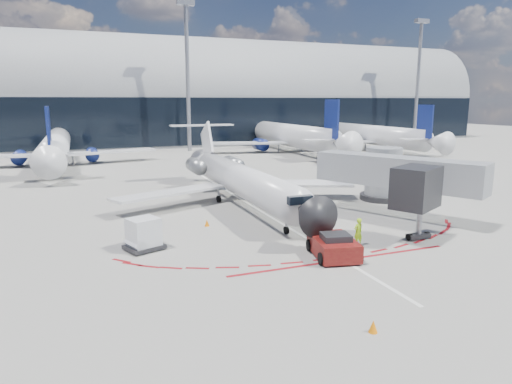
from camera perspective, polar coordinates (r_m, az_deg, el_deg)
name	(u,v)px	position (r m, az deg, el deg)	size (l,w,h in m)	color
ground	(266,214)	(36.60, 1.26, -2.79)	(260.00, 260.00, 0.00)	slate
apron_centerline	(257,209)	(38.40, 0.12, -2.10)	(0.25, 40.00, 0.01)	silver
apron_stop_bar	(343,260)	(26.80, 10.83, -8.35)	(14.00, 0.25, 0.01)	maroon
terminal_building	(146,103)	(98.68, -13.60, 10.81)	(150.00, 24.15, 24.00)	#919496
jet_bridge	(393,176)	(38.33, 16.72, 1.97)	(10.03, 15.20, 4.90)	gray
light_mast_centre	(188,80)	(82.96, -8.54, 13.70)	(0.70, 0.70, 25.00)	gray
light_mast_east	(418,84)	(106.04, 19.55, 12.66)	(0.70, 0.70, 25.00)	gray
regional_jet	(238,178)	(39.83, -2.22, 1.73)	(22.15, 27.32, 6.84)	silver
pushback_tug	(334,246)	(27.03, 9.68, -6.67)	(3.06, 5.84, 1.49)	#520B0C
ramp_worker	(358,232)	(29.26, 12.64, -4.90)	(0.65, 0.43, 1.78)	#B4FF1A
uld_container	(144,234)	(28.60, -13.86, -5.16)	(2.61, 2.43, 1.98)	black
safety_cone_left	(207,223)	(33.28, -6.16, -3.86)	(0.35, 0.35, 0.49)	orange
safety_cone_right	(373,326)	(19.20, 14.44, -15.96)	(0.37, 0.37, 0.51)	orange
bg_airliner_1	(54,128)	(70.18, -23.92, 7.35)	(32.21, 34.11, 10.42)	silver
bg_airliner_2	(288,119)	(82.25, 4.04, 9.07)	(35.16, 37.23, 11.37)	silver
bg_airliner_3	(373,121)	(88.38, 14.42, 8.58)	(32.03, 33.91, 10.36)	silver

